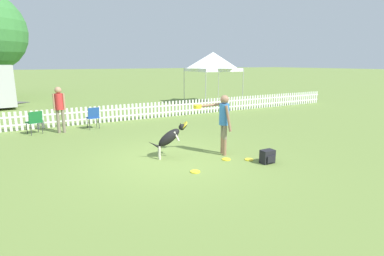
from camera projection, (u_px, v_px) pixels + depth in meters
The scene contains 12 objects.
ground_plane at pixel (175, 160), 8.10m from camera, with size 240.00×240.00×0.00m, color olive.
handler_person at pixel (222, 117), 8.37m from camera, with size 0.90×0.89×1.70m.
leaping_dog at pixel (170, 137), 8.18m from camera, with size 1.09×0.52×1.00m.
frisbee_near_handler at pixel (249, 160), 8.09m from camera, with size 0.24×0.24×0.02m.
frisbee_near_dog at pixel (195, 172), 7.20m from camera, with size 0.24×0.24×0.02m.
frisbee_midfield at pixel (226, 159), 8.11m from camera, with size 0.24×0.24×0.02m.
backpack_on_grass at pixel (268, 157), 7.81m from camera, with size 0.36×0.27×0.35m.
picket_fence at pixel (115, 113), 13.25m from camera, with size 26.63×0.04×0.75m.
folding_chair_blue_left at pixel (35, 120), 10.91m from camera, with size 0.60×0.61×0.86m.
folding_chair_center at pixel (93, 116), 11.76m from camera, with size 0.46×0.48×0.87m.
canopy_tent_main at pixel (213, 62), 18.65m from camera, with size 2.74×2.74×3.21m.
spectator_standing at pixel (59, 105), 11.02m from camera, with size 0.41×0.27×1.72m.
Camera 1 is at (-3.33, -6.98, 2.58)m, focal length 28.00 mm.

